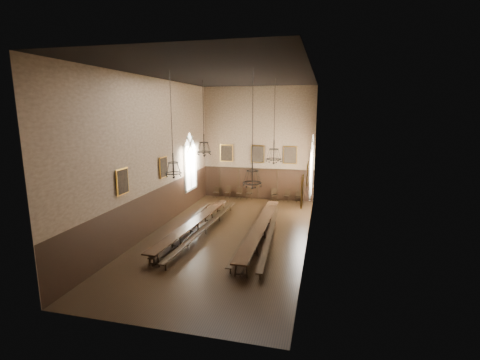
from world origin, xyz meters
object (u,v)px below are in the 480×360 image
at_px(chair_7, 299,199).
at_px(chair_6, 287,198).
at_px(bench_left_outer, 186,227).
at_px(chair_2, 239,195).
at_px(chair_1, 228,195).
at_px(chandelier_front_left, 173,166).
at_px(chandelier_front_right, 252,176).
at_px(bench_right_inner, 251,233).
at_px(table_right, 260,232).
at_px(chair_0, 216,194).
at_px(bench_right_outer, 270,235).
at_px(chair_3, 249,195).
at_px(chandelier_back_right, 274,154).
at_px(table_left, 195,227).
at_px(chair_5, 274,197).
at_px(bench_left_inner, 206,229).
at_px(chandelier_back_left, 204,147).

bearing_deg(chair_7, chair_6, 165.98).
relative_size(bench_left_outer, chair_2, 10.37).
xyz_separation_m(bench_left_outer, chair_6, (5.09, 8.50, 0.01)).
relative_size(bench_left_outer, chair_1, 10.03).
relative_size(chandelier_front_left, chandelier_front_right, 0.95).
bearing_deg(chair_2, bench_right_inner, -70.41).
bearing_deg(bench_left_outer, table_right, -1.01).
height_order(chair_1, chair_6, chair_1).
height_order(chair_0, chair_1, chair_1).
xyz_separation_m(bench_right_outer, chair_3, (-3.08, 8.63, 0.01)).
distance_m(bench_left_outer, bench_right_inner, 4.00).
height_order(chair_0, chair_7, chair_7).
relative_size(chandelier_back_right, chandelier_front_right, 0.93).
bearing_deg(chair_0, chair_2, 11.81).
distance_m(bench_left_outer, chair_7, 10.38).
xyz_separation_m(table_left, chandelier_front_right, (3.97, -2.56, 3.74)).
relative_size(table_right, chandelier_back_right, 2.13).
height_order(chair_1, chair_5, chair_5).
distance_m(bench_right_inner, chandelier_front_right, 4.79).
bearing_deg(bench_right_outer, chair_2, 114.69).
height_order(table_left, chair_1, chair_1).
height_order(chair_1, chair_3, chair_3).
xyz_separation_m(chair_2, chair_5, (2.90, 0.08, 0.01)).
height_order(chandelier_front_left, chandelier_front_right, same).
xyz_separation_m(chair_7, chandelier_front_right, (-1.40, -11.25, 3.86)).
bearing_deg(chandelier_back_right, chair_1, 128.60).
bearing_deg(bench_left_inner, chair_5, 72.04).
bearing_deg(bench_right_inner, chair_2, 108.35).
bearing_deg(chair_6, table_left, -102.31).
distance_m(bench_right_outer, chair_0, 10.38).
relative_size(table_right, chair_5, 10.66).
xyz_separation_m(chair_1, chair_3, (1.81, 0.07, 0.01)).
relative_size(table_left, chair_0, 11.39).
relative_size(bench_right_outer, chair_7, 11.20).
bearing_deg(chandelier_front_right, table_right, 91.61).
bearing_deg(table_right, chandelier_back_right, 84.18).
relative_size(bench_left_outer, chair_6, 10.06).
xyz_separation_m(bench_right_inner, chair_2, (-2.81, 8.46, -0.00)).
bearing_deg(chandelier_back_right, table_left, -145.15).
distance_m(bench_right_outer, chair_7, 8.61).
distance_m(chair_0, chair_2, 1.97).
relative_size(chair_6, chandelier_back_left, 0.21).
xyz_separation_m(bench_right_outer, chair_7, (0.92, 8.57, -0.02)).
relative_size(chair_2, chandelier_back_left, 0.21).
relative_size(bench_right_outer, chandelier_front_right, 1.92).
bearing_deg(chandelier_front_right, chair_1, 111.40).
bearing_deg(chandelier_back_left, chandelier_front_left, -87.90).
distance_m(chair_1, chandelier_back_left, 7.50).
xyz_separation_m(bench_right_inner, chair_1, (-3.77, 8.47, 0.01)).
relative_size(table_left, chair_7, 11.04).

